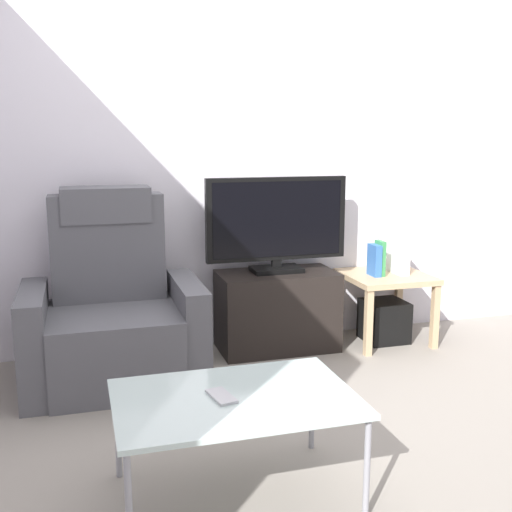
# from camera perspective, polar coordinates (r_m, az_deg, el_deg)

# --- Properties ---
(ground_plane) EXTENTS (6.40, 6.40, 0.00)m
(ground_plane) POSITION_cam_1_polar(r_m,az_deg,el_deg) (3.29, 4.48, -13.58)
(ground_plane) COLOR gray
(wall_back) EXTENTS (6.40, 0.06, 2.60)m
(wall_back) POSITION_cam_1_polar(r_m,az_deg,el_deg) (4.07, -0.96, 10.06)
(wall_back) COLOR silver
(wall_back) RESTS_ON ground
(tv_stand) EXTENTS (0.76, 0.40, 0.51)m
(tv_stand) POSITION_cam_1_polar(r_m,az_deg,el_deg) (4.01, 1.96, -5.06)
(tv_stand) COLOR black
(tv_stand) RESTS_ON ground
(television) EXTENTS (0.92, 0.20, 0.61)m
(television) POSITION_cam_1_polar(r_m,az_deg,el_deg) (3.91, 1.93, 3.13)
(television) COLOR black
(television) RESTS_ON tv_stand
(recliner_armchair) EXTENTS (0.98, 0.78, 1.08)m
(recliner_armchair) POSITION_cam_1_polar(r_m,az_deg,el_deg) (3.59, -13.12, -5.36)
(recliner_armchair) COLOR #515156
(recliner_armchair) RESTS_ON ground
(side_table) EXTENTS (0.54, 0.54, 0.46)m
(side_table) POSITION_cam_1_polar(r_m,az_deg,el_deg) (4.23, 11.89, -2.61)
(side_table) COLOR tan
(side_table) RESTS_ON ground
(subwoofer_box) EXTENTS (0.28, 0.28, 0.28)m
(subwoofer_box) POSITION_cam_1_polar(r_m,az_deg,el_deg) (4.29, 11.76, -5.88)
(subwoofer_box) COLOR black
(subwoofer_box) RESTS_ON ground
(book_leftmost) EXTENTS (0.05, 0.13, 0.21)m
(book_leftmost) POSITION_cam_1_polar(r_m,az_deg,el_deg) (4.12, 10.89, -0.38)
(book_leftmost) COLOR #3366B2
(book_leftmost) RESTS_ON side_table
(book_middle) EXTENTS (0.03, 0.11, 0.23)m
(book_middle) POSITION_cam_1_polar(r_m,az_deg,el_deg) (4.14, 11.39, -0.19)
(book_middle) COLOR #388C4C
(book_middle) RESTS_ON side_table
(game_console) EXTENTS (0.07, 0.20, 0.27)m
(game_console) POSITION_cam_1_polar(r_m,az_deg,el_deg) (4.23, 13.01, 0.23)
(game_console) COLOR white
(game_console) RESTS_ON side_table
(coffee_table) EXTENTS (0.90, 0.60, 0.41)m
(coffee_table) POSITION_cam_1_polar(r_m,az_deg,el_deg) (2.38, -2.00, -13.39)
(coffee_table) COLOR #B2C6C1
(coffee_table) RESTS_ON ground
(cell_phone) EXTENTS (0.10, 0.16, 0.01)m
(cell_phone) POSITION_cam_1_polar(r_m,az_deg,el_deg) (2.35, -3.22, -12.82)
(cell_phone) COLOR #B7B7BC
(cell_phone) RESTS_ON coffee_table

